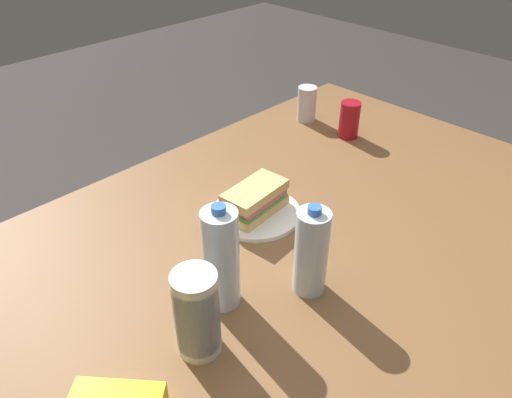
# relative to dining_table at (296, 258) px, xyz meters

# --- Properties ---
(dining_table) EXTENTS (1.70, 1.14, 0.75)m
(dining_table) POSITION_rel_dining_table_xyz_m (0.00, 0.00, 0.00)
(dining_table) COLOR brown
(dining_table) RESTS_ON ground_plane
(paper_plate) EXTENTS (0.23, 0.23, 0.01)m
(paper_plate) POSITION_rel_dining_table_xyz_m (0.01, -0.13, 0.08)
(paper_plate) COLOR white
(paper_plate) RESTS_ON dining_table
(sandwich) EXTENTS (0.19, 0.11, 0.08)m
(sandwich) POSITION_rel_dining_table_xyz_m (0.02, -0.13, 0.13)
(sandwich) COLOR #DBB26B
(sandwich) RESTS_ON paper_plate
(soda_can_red) EXTENTS (0.07, 0.07, 0.12)m
(soda_can_red) POSITION_rel_dining_table_xyz_m (-0.52, -0.23, 0.14)
(soda_can_red) COLOR maroon
(soda_can_red) RESTS_ON dining_table
(water_bottle_tall) EXTENTS (0.07, 0.07, 0.24)m
(water_bottle_tall) POSITION_rel_dining_table_xyz_m (0.28, 0.03, 0.19)
(water_bottle_tall) COLOR silver
(water_bottle_tall) RESTS_ON dining_table
(plastic_cup_stack) EXTENTS (0.08, 0.08, 0.18)m
(plastic_cup_stack) POSITION_rel_dining_table_xyz_m (0.39, 0.09, 0.17)
(plastic_cup_stack) COLOR silver
(plastic_cup_stack) RESTS_ON dining_table
(water_bottle_spare) EXTENTS (0.07, 0.07, 0.22)m
(water_bottle_spare) POSITION_rel_dining_table_xyz_m (0.12, 0.14, 0.18)
(water_bottle_spare) COLOR silver
(water_bottle_spare) RESTS_ON dining_table
(soda_can_silver) EXTENTS (0.07, 0.07, 0.12)m
(soda_can_silver) POSITION_rel_dining_table_xyz_m (-0.52, -0.41, 0.14)
(soda_can_silver) COLOR silver
(soda_can_silver) RESTS_ON dining_table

